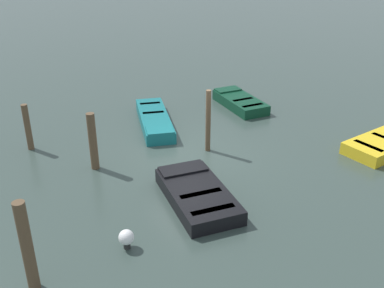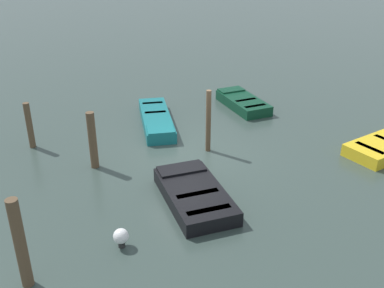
{
  "view_description": "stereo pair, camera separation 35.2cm",
  "coord_description": "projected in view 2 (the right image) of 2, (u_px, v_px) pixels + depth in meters",
  "views": [
    {
      "loc": [
        -7.46,
        -10.69,
        6.64
      ],
      "look_at": [
        0.0,
        0.0,
        0.35
      ],
      "focal_mm": 41.92,
      "sensor_mm": 36.0,
      "label": 1
    },
    {
      "loc": [
        -7.17,
        -10.89,
        6.64
      ],
      "look_at": [
        0.0,
        0.0,
        0.35
      ],
      "focal_mm": 41.92,
      "sensor_mm": 36.0,
      "label": 2
    }
  ],
  "objects": [
    {
      "name": "ground_plane",
      "position": [
        192.0,
        154.0,
        14.63
      ],
      "size": [
        80.0,
        80.0,
        0.0
      ],
      "primitive_type": "plane",
      "color": "#33423D"
    },
    {
      "name": "rowboat_dark_green",
      "position": [
        243.0,
        102.0,
        18.33
      ],
      "size": [
        1.61,
        2.85,
        0.46
      ],
      "rotation": [
        0.0,
        0.0,
        1.4
      ],
      "color": "#0C3823",
      "rests_on": "ground_plane"
    },
    {
      "name": "rowboat_teal",
      "position": [
        156.0,
        119.0,
        16.68
      ],
      "size": [
        2.36,
        3.76,
        0.46
      ],
      "rotation": [
        0.0,
        0.0,
        4.31
      ],
      "color": "#14666B",
      "rests_on": "ground_plane"
    },
    {
      "name": "rowboat_black",
      "position": [
        194.0,
        195.0,
        11.98
      ],
      "size": [
        2.12,
        3.18,
        0.46
      ],
      "rotation": [
        0.0,
        0.0,
        1.33
      ],
      "color": "black",
      "rests_on": "ground_plane"
    },
    {
      "name": "mooring_piling_far_left",
      "position": [
        93.0,
        140.0,
        13.44
      ],
      "size": [
        0.25,
        0.25,
        1.8
      ],
      "primitive_type": "cylinder",
      "color": "brown",
      "rests_on": "ground_plane"
    },
    {
      "name": "mooring_piling_near_left",
      "position": [
        29.0,
        126.0,
        14.73
      ],
      "size": [
        0.2,
        0.2,
        1.57
      ],
      "primitive_type": "cylinder",
      "color": "brown",
      "rests_on": "ground_plane"
    },
    {
      "name": "mooring_piling_far_right",
      "position": [
        208.0,
        121.0,
        14.39
      ],
      "size": [
        0.16,
        0.16,
        2.09
      ],
      "primitive_type": "cylinder",
      "color": "brown",
      "rests_on": "ground_plane"
    },
    {
      "name": "mooring_piling_center",
      "position": [
        20.0,
        244.0,
        8.82
      ],
      "size": [
        0.24,
        0.24,
        2.07
      ],
      "primitive_type": "cylinder",
      "color": "brown",
      "rests_on": "ground_plane"
    },
    {
      "name": "marker_buoy",
      "position": [
        121.0,
        237.0,
        10.23
      ],
      "size": [
        0.36,
        0.36,
        0.48
      ],
      "color": "#262626",
      "rests_on": "ground_plane"
    }
  ]
}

